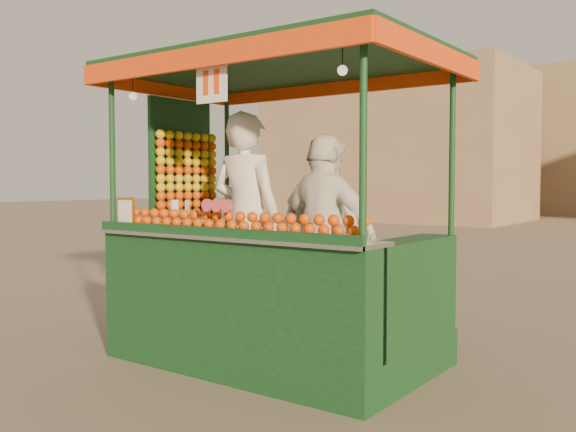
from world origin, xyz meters
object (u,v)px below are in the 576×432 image
Objects in this scene: juice_cart at (262,265)px; vendor_right at (325,233)px; vendor_left at (246,218)px; vendor_middle at (325,227)px.

juice_cart is 1.73× the size of vendor_right.
vendor_left reaches higher than vendor_right.
vendor_right is at bearing -179.66° from vendor_left.
juice_cart is 0.47m from vendor_left.
vendor_right is (0.77, 0.07, -0.11)m from vendor_left.
vendor_middle is at bearing -128.71° from vendor_left.
vendor_middle is at bearing -52.66° from vendor_right.
vendor_right is at bearing 17.58° from juice_cart.
vendor_left is 1.13× the size of vendor_right.
vendor_middle is (0.17, 0.72, 0.28)m from juice_cart.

